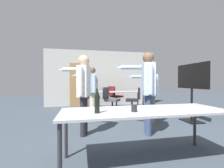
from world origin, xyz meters
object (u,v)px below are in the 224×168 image
object	(u,v)px
person_left_plaid	(83,86)
office_chair_far_right	(92,98)
office_chair_mid_tucked	(110,101)
drink_cup	(134,108)
beer_bottle	(97,101)
tv_screen	(192,85)
person_center_tall	(92,87)
office_chair_side_rolled	(115,97)
office_chair_near_pushed	(134,101)
person_near_casual	(147,84)
person_right_polo	(151,89)

from	to	relation	value
person_left_plaid	office_chair_far_right	distance (m)	3.46
office_chair_mid_tucked	drink_cup	size ratio (longest dim) A/B	9.84
office_chair_far_right	beer_bottle	size ratio (longest dim) A/B	2.69
tv_screen	person_center_tall	size ratio (longest dim) A/B	1.02
tv_screen	beer_bottle	size ratio (longest dim) A/B	4.91
tv_screen	drink_cup	size ratio (longest dim) A/B	17.34
office_chair_side_rolled	office_chair_near_pushed	distance (m)	1.36
person_near_casual	person_left_plaid	distance (m)	1.41
office_chair_mid_tucked	beer_bottle	size ratio (longest dim) A/B	2.78
person_center_tall	office_chair_side_rolled	size ratio (longest dim) A/B	1.73
drink_cup	person_left_plaid	bearing A→B (deg)	115.35
office_chair_mid_tucked	person_right_polo	bearing A→B (deg)	63.98
office_chair_side_rolled	beer_bottle	distance (m)	4.87
person_left_plaid	beer_bottle	bearing A→B (deg)	-156.37
person_right_polo	office_chair_far_right	xyz separation A→B (m)	(-1.48, 2.79, -0.52)
tv_screen	office_chair_near_pushed	xyz separation A→B (m)	(-1.21, 1.53, -0.64)
office_chair_side_rolled	office_chair_near_pushed	size ratio (longest dim) A/B	1.02
office_chair_mid_tucked	drink_cup	world-z (taller)	office_chair_mid_tucked
person_center_tall	person_right_polo	world-z (taller)	person_center_tall
person_left_plaid	office_chair_mid_tucked	bearing A→B (deg)	-9.00
office_chair_far_right	office_chair_near_pushed	world-z (taller)	office_chair_near_pushed
office_chair_mid_tucked	beer_bottle	bearing A→B (deg)	19.06
person_near_casual	office_chair_side_rolled	size ratio (longest dim) A/B	1.90
person_center_tall	person_right_polo	distance (m)	1.95
office_chair_far_right	person_center_tall	bearing A→B (deg)	-25.28
person_center_tall	office_chair_far_right	size ratio (longest dim) A/B	1.79
office_chair_mid_tucked	person_left_plaid	bearing A→B (deg)	6.87
office_chair_side_rolled	drink_cup	xyz separation A→B (m)	(-0.80, -4.69, 0.35)
person_right_polo	office_chair_mid_tucked	size ratio (longest dim) A/B	1.65
person_left_plaid	drink_cup	xyz separation A→B (m)	(0.66, -1.39, -0.26)
person_near_casual	person_left_plaid	bearing A→B (deg)	95.28
person_right_polo	office_chair_mid_tucked	distance (m)	1.78
tv_screen	office_chair_mid_tucked	size ratio (longest dim) A/B	1.76
tv_screen	person_near_casual	xyz separation A→B (m)	(-1.72, -0.71, 0.03)
office_chair_near_pushed	office_chair_mid_tucked	world-z (taller)	office_chair_mid_tucked
office_chair_near_pushed	office_chair_mid_tucked	xyz separation A→B (m)	(-0.90, 0.04, 0.02)
person_center_tall	person_near_casual	bearing A→B (deg)	-159.80
person_center_tall	person_right_polo	bearing A→B (deg)	-134.57
office_chair_near_pushed	drink_cup	size ratio (longest dim) A/B	9.63
office_chair_side_rolled	drink_cup	size ratio (longest dim) A/B	9.83
person_right_polo	office_chair_near_pushed	world-z (taller)	person_right_polo
office_chair_side_rolled	office_chair_far_right	distance (m)	1.06
person_right_polo	beer_bottle	world-z (taller)	person_right_polo
person_left_plaid	person_right_polo	size ratio (longest dim) A/B	1.10
tv_screen	person_near_casual	size ratio (longest dim) A/B	0.93
person_right_polo	beer_bottle	xyz separation A→B (m)	(-1.73, -1.96, -0.04)
office_chair_near_pushed	drink_cup	bearing A→B (deg)	178.66
person_center_tall	person_near_casual	distance (m)	2.24
drink_cup	office_chair_side_rolled	bearing A→B (deg)	80.26
tv_screen	drink_cup	world-z (taller)	tv_screen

